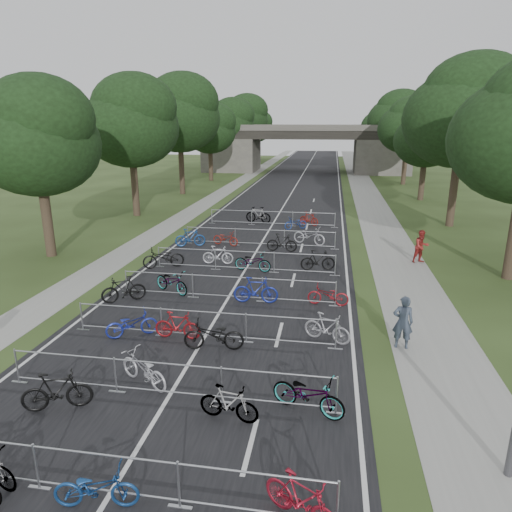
{
  "coord_description": "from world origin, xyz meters",
  "views": [
    {
      "loc": [
        4.21,
        -6.96,
        7.37
      ],
      "look_at": [
        0.74,
        14.13,
        1.1
      ],
      "focal_mm": 32.0,
      "sensor_mm": 36.0,
      "label": 1
    }
  ],
  "objects_px": {
    "bike_2": "(96,488)",
    "pedestrian_b": "(421,247)",
    "pedestrian_a": "(403,322)",
    "overpass_bridge": "(305,148)"
  },
  "relations": [
    {
      "from": "bike_2",
      "to": "pedestrian_b",
      "type": "relative_size",
      "value": 0.94
    },
    {
      "from": "pedestrian_b",
      "to": "overpass_bridge",
      "type": "bearing_deg",
      "value": 76.45
    },
    {
      "from": "bike_2",
      "to": "overpass_bridge",
      "type": "bearing_deg",
      "value": -9.8
    },
    {
      "from": "overpass_bridge",
      "to": "bike_2",
      "type": "distance_m",
      "value": 65.31
    },
    {
      "from": "pedestrian_a",
      "to": "pedestrian_b",
      "type": "bearing_deg",
      "value": -100.0
    },
    {
      "from": "overpass_bridge",
      "to": "pedestrian_b",
      "type": "xyz_separation_m",
      "value": [
        9.2,
        -46.98,
        -2.63
      ]
    },
    {
      "from": "bike_2",
      "to": "pedestrian_a",
      "type": "relative_size",
      "value": 0.91
    },
    {
      "from": "bike_2",
      "to": "pedestrian_b",
      "type": "distance_m",
      "value": 20.48
    },
    {
      "from": "bike_2",
      "to": "pedestrian_a",
      "type": "distance_m",
      "value": 10.51
    },
    {
      "from": "bike_2",
      "to": "pedestrian_a",
      "type": "height_order",
      "value": "pedestrian_a"
    }
  ]
}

